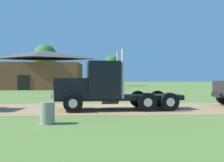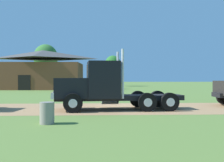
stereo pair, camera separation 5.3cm
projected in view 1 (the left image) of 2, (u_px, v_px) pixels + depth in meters
name	position (u px, v px, depth m)	size (l,w,h in m)	color
ground_plane	(113.00, 108.00, 16.29)	(200.00, 200.00, 0.00)	#587534
dirt_track	(113.00, 108.00, 16.29)	(120.00, 6.12, 0.01)	#9B7750
truck_foreground_white	(101.00, 87.00, 15.40)	(7.47, 3.04, 3.39)	black
steel_barrel	(47.00, 113.00, 10.75)	(0.57, 0.57, 0.86)	gray
shed_building	(43.00, 70.00, 43.03)	(12.75, 8.64, 6.17)	brown
tree_left	(45.00, 58.00, 56.06)	(4.96, 4.96, 8.71)	#513823
tree_mid	(112.00, 64.00, 57.68)	(3.36, 3.36, 6.51)	#513823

